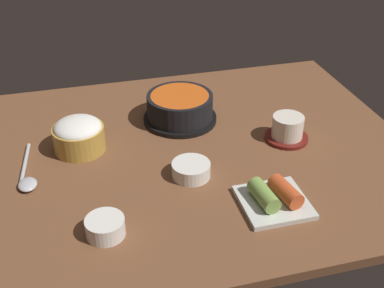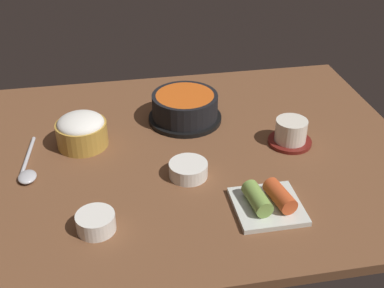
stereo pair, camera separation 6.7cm
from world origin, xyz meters
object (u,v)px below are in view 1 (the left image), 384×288
Objects in this scene: banchan_cup_center at (190,169)px; kimchi_plate at (274,198)px; stone_pot at (180,108)px; spoon at (27,178)px; rice_bowl at (79,135)px; tea_cup_with_saucer at (287,129)px; side_bowl_near at (105,226)px.

kimchi_plate is at bearing -44.54° from banchan_cup_center.
banchan_cup_center is (-3.46, -22.25, -1.78)cm from stone_pot.
stone_pot is at bearing 23.92° from spoon.
rice_bowl is 45.32cm from tea_cup_with_saucer.
banchan_cup_center is at bearing -12.25° from spoon.
stone_pot is at bearing 15.79° from rice_bowl.
tea_cup_with_saucer is 1.24× the size of banchan_cup_center.
spoon is at bearing 156.31° from kimchi_plate.
kimchi_plate is 48.16cm from spoon.
rice_bowl reaches higher than banchan_cup_center.
spoon is at bearing -178.85° from tea_cup_with_saucer.
banchan_cup_center is at bearing -37.39° from rice_bowl.
banchan_cup_center is (-24.35, -7.92, -1.09)cm from tea_cup_with_saucer.
kimchi_plate reaches higher than spoon.
side_bowl_near is (-30.80, -0.06, 0.20)cm from kimchi_plate.
stone_pot reaches higher than banchan_cup_center.
banchan_cup_center is 0.63× the size of kimchi_plate.
kimchi_plate is (12.74, -12.54, -0.05)cm from banchan_cup_center.
tea_cup_with_saucer reaches higher than kimchi_plate.
kimchi_plate is 30.80cm from side_bowl_near.
side_bowl_near reaches higher than banchan_cup_center.
stone_pot reaches higher than kimchi_plate.
rice_bowl reaches higher than tea_cup_with_saucer.
side_bowl_near is 23.55cm from spoon.
banchan_cup_center is 0.44× the size of spoon.
kimchi_plate is at bearing -23.69° from spoon.
tea_cup_with_saucer is (44.66, -7.60, -1.00)cm from rice_bowl.
rice_bowl reaches higher than kimchi_plate.
rice_bowl is 0.90× the size of kimchi_plate.
rice_bowl is at bearing 38.32° from spoon.
rice_bowl is at bearing 94.58° from side_bowl_near.
kimchi_plate reaches higher than side_bowl_near.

